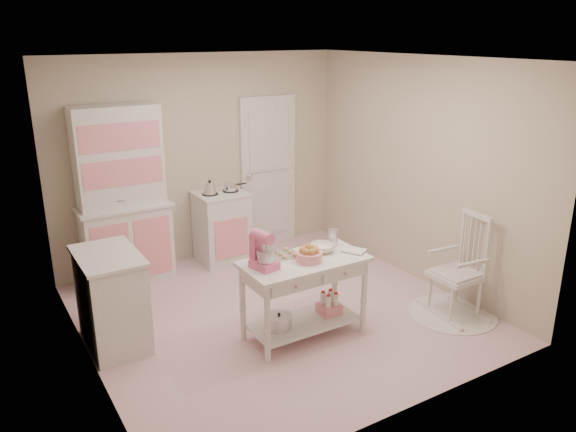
{
  "coord_description": "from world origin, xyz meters",
  "views": [
    {
      "loc": [
        -2.68,
        -4.6,
        2.84
      ],
      "look_at": [
        0.11,
        -0.02,
        1.07
      ],
      "focal_mm": 35.0,
      "sensor_mm": 36.0,
      "label": 1
    }
  ],
  "objects_px": {
    "stove": "(222,227)",
    "base_cabinet": "(112,300)",
    "hutch": "(123,196)",
    "rocking_chair": "(457,266)",
    "work_table": "(304,298)",
    "stand_mixer": "(264,251)",
    "bread_basket": "(309,256)"
  },
  "relations": [
    {
      "from": "hutch",
      "to": "work_table",
      "type": "bearing_deg",
      "value": -63.75
    },
    {
      "from": "rocking_chair",
      "to": "bread_basket",
      "type": "xyz_separation_m",
      "value": [
        -1.55,
        0.4,
        0.3
      ]
    },
    {
      "from": "work_table",
      "to": "hutch",
      "type": "bearing_deg",
      "value": 116.25
    },
    {
      "from": "hutch",
      "to": "bread_basket",
      "type": "distance_m",
      "value": 2.49
    },
    {
      "from": "hutch",
      "to": "rocking_chair",
      "type": "xyz_separation_m",
      "value": [
        2.65,
        -2.64,
        -0.49
      ]
    },
    {
      "from": "rocking_chair",
      "to": "stand_mixer",
      "type": "distance_m",
      "value": 2.09
    },
    {
      "from": "work_table",
      "to": "bread_basket",
      "type": "relative_size",
      "value": 4.8
    },
    {
      "from": "rocking_chair",
      "to": "work_table",
      "type": "distance_m",
      "value": 1.65
    },
    {
      "from": "hutch",
      "to": "work_table",
      "type": "height_order",
      "value": "hutch"
    },
    {
      "from": "stove",
      "to": "base_cabinet",
      "type": "distance_m",
      "value": 2.19
    },
    {
      "from": "stove",
      "to": "work_table",
      "type": "xyz_separation_m",
      "value": [
        -0.12,
        -2.13,
        -0.06
      ]
    },
    {
      "from": "stove",
      "to": "rocking_chair",
      "type": "bearing_deg",
      "value": -60.72
    },
    {
      "from": "stand_mixer",
      "to": "bread_basket",
      "type": "xyz_separation_m",
      "value": [
        0.44,
        -0.07,
        -0.12
      ]
    },
    {
      "from": "base_cabinet",
      "to": "rocking_chair",
      "type": "bearing_deg",
      "value": -21.46
    },
    {
      "from": "stove",
      "to": "bread_basket",
      "type": "relative_size",
      "value": 3.68
    },
    {
      "from": "stove",
      "to": "work_table",
      "type": "relative_size",
      "value": 0.77
    },
    {
      "from": "stove",
      "to": "rocking_chair",
      "type": "height_order",
      "value": "rocking_chair"
    },
    {
      "from": "work_table",
      "to": "bread_basket",
      "type": "height_order",
      "value": "bread_basket"
    },
    {
      "from": "base_cabinet",
      "to": "work_table",
      "type": "height_order",
      "value": "base_cabinet"
    },
    {
      "from": "stove",
      "to": "rocking_chair",
      "type": "relative_size",
      "value": 0.84
    },
    {
      "from": "stand_mixer",
      "to": "base_cabinet",
      "type": "bearing_deg",
      "value": 134.16
    },
    {
      "from": "stand_mixer",
      "to": "bread_basket",
      "type": "bearing_deg",
      "value": -21.78
    },
    {
      "from": "hutch",
      "to": "stove",
      "type": "distance_m",
      "value": 1.33
    },
    {
      "from": "stand_mixer",
      "to": "stove",
      "type": "bearing_deg",
      "value": 62.8
    },
    {
      "from": "stove",
      "to": "stand_mixer",
      "type": "height_order",
      "value": "stand_mixer"
    },
    {
      "from": "base_cabinet",
      "to": "bread_basket",
      "type": "relative_size",
      "value": 3.68
    },
    {
      "from": "stove",
      "to": "stand_mixer",
      "type": "relative_size",
      "value": 2.71
    },
    {
      "from": "work_table",
      "to": "bread_basket",
      "type": "distance_m",
      "value": 0.45
    },
    {
      "from": "hutch",
      "to": "stove",
      "type": "relative_size",
      "value": 2.26
    },
    {
      "from": "stove",
      "to": "base_cabinet",
      "type": "bearing_deg",
      "value": -142.62
    },
    {
      "from": "base_cabinet",
      "to": "stand_mixer",
      "type": "distance_m",
      "value": 1.52
    },
    {
      "from": "base_cabinet",
      "to": "work_table",
      "type": "bearing_deg",
      "value": -26.33
    }
  ]
}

